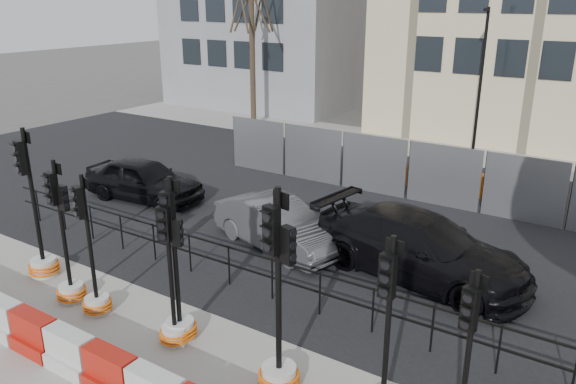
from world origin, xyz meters
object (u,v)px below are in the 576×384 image
Objects in this scene: traffic_signal_a at (40,247)px; car_a at (144,180)px; car_c at (420,247)px; traffic_signal_d at (174,310)px.

car_a is at bearing 123.72° from traffic_signal_a.
traffic_signal_a reaches higher than car_c.
car_a is (-1.95, 5.11, -0.05)m from traffic_signal_a.
traffic_signal_a is 0.65× the size of car_c.
traffic_signal_d is at bearing 8.74° from traffic_signal_a.
car_a is at bearing 97.33° from car_c.
car_a is 9.49m from car_c.
traffic_signal_d is at bearing 159.46° from car_c.
car_c is at bearing -96.32° from car_a.
traffic_signal_a is at bearing -163.90° from car_a.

